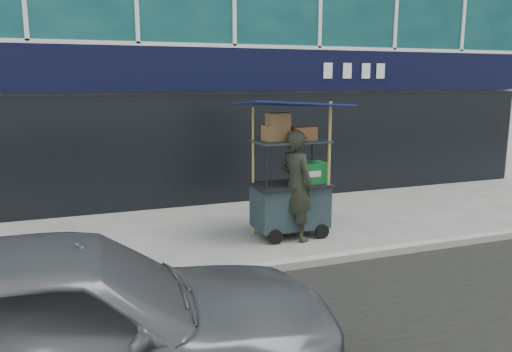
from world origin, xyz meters
name	(u,v)px	position (x,y,z in m)	size (l,w,h in m)	color
ground	(314,260)	(0.00, 0.00, 0.00)	(80.00, 80.00, 0.00)	slate
curb	(321,260)	(0.00, -0.20, 0.06)	(80.00, 0.18, 0.12)	gray
vendor_cart	(291,188)	(0.17, 1.26, 0.84)	(1.78, 1.26, 2.39)	#1B2B2E
vendor_man	(296,186)	(0.15, 1.01, 0.94)	(0.69, 0.45, 1.89)	black
parked_car	(55,330)	(-3.57, -2.57, 0.79)	(1.87, 4.65, 1.59)	#54575C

